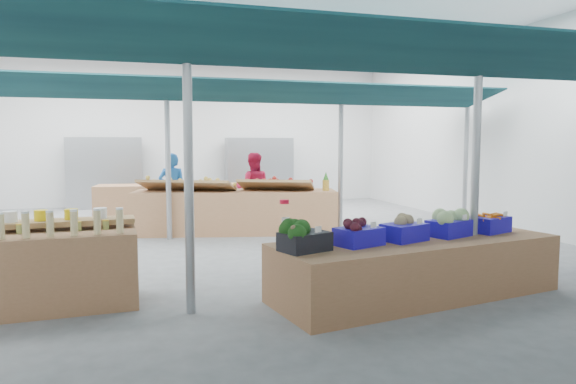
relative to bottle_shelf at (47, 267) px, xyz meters
name	(u,v)px	position (x,y,z in m)	size (l,w,h in m)	color
floor	(226,241)	(2.51, 3.38, -0.46)	(13.00, 13.00, 0.00)	slate
hall	(214,105)	(2.51, 4.81, 2.19)	(13.00, 13.00, 13.00)	silver
pole_grid	(290,144)	(3.26, 1.63, 1.36)	(10.00, 4.60, 3.00)	gray
awnings	(290,81)	(3.26, 1.63, 2.32)	(9.50, 7.08, 0.30)	#0B252F
back_shelving_left	(105,173)	(0.01, 9.38, 0.54)	(2.00, 0.50, 2.00)	#B23F33
back_shelving_right	(259,171)	(4.51, 9.38, 0.54)	(2.00, 0.50, 2.00)	#B23F33
bottle_shelf	(47,267)	(0.00, 0.00, 0.00)	(1.94, 1.24, 1.12)	brown
veg_counter	(416,268)	(4.17, -0.72, -0.11)	(3.52, 1.17, 0.68)	brown
fruit_counter	(236,212)	(2.85, 4.23, -0.02)	(4.08, 0.97, 0.87)	brown
far_counter	(191,201)	(2.19, 6.90, -0.04)	(4.57, 0.91, 0.82)	brown
vendor_left	(172,190)	(1.65, 5.33, 0.36)	(0.60, 0.39, 1.63)	#18549E
vendor_right	(253,189)	(3.45, 5.33, 0.36)	(0.79, 0.62, 1.63)	#B7163B
crate_broccoli	(305,236)	(2.67, -0.99, 0.39)	(0.59, 0.50, 0.35)	black
crate_beets	(359,233)	(3.35, -0.87, 0.36)	(0.59, 0.50, 0.29)	#1A0FA9
crate_celeriac	(404,228)	(3.97, -0.76, 0.37)	(0.59, 0.50, 0.31)	#1A0FA9
crate_cabbage	(449,223)	(4.65, -0.63, 0.39)	(0.59, 0.50, 0.35)	#1A0FA9
crate_carrots	(489,223)	(5.32, -0.51, 0.34)	(0.59, 0.50, 0.29)	#1A0FA9
sparrow	(297,230)	(2.54, -1.14, 0.48)	(0.12, 0.09, 0.11)	brown
pole_ribbon	(284,203)	(2.73, 0.00, 0.62)	(0.12, 0.12, 0.28)	red
apple_heap_yellow	(187,183)	(1.88, 4.34, 0.58)	(2.02, 1.42, 0.27)	#997247
apple_heap_red	(276,183)	(3.64, 3.96, 0.58)	(1.66, 1.25, 0.27)	#997247
pineapple	(326,182)	(4.64, 3.75, 0.60)	(0.14, 0.14, 0.39)	#8C6019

